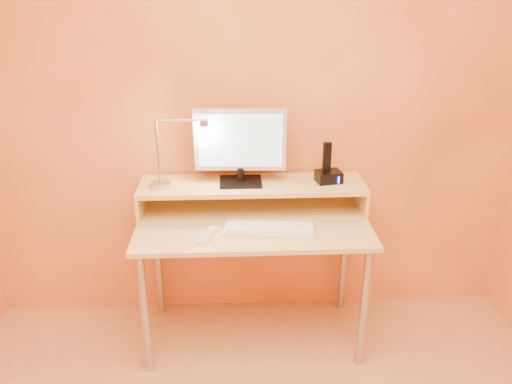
{
  "coord_description": "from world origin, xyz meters",
  "views": [
    {
      "loc": [
        -0.1,
        -1.18,
        1.9
      ],
      "look_at": [
        0.01,
        1.13,
        0.91
      ],
      "focal_mm": 35.72,
      "sensor_mm": 36.0,
      "label": 1
    }
  ],
  "objects_px": {
    "phone_dock": "(329,177)",
    "mouse": "(301,231)",
    "monitor_panel": "(240,140)",
    "lamp_base": "(161,185)",
    "keyboard": "(269,230)",
    "remote_control": "(208,235)"
  },
  "relations": [
    {
      "from": "monitor_panel",
      "to": "keyboard",
      "type": "height_order",
      "value": "monitor_panel"
    },
    {
      "from": "keyboard",
      "to": "mouse",
      "type": "height_order",
      "value": "mouse"
    },
    {
      "from": "phone_dock",
      "to": "lamp_base",
      "type": "bearing_deg",
      "value": 171.57
    },
    {
      "from": "mouse",
      "to": "remote_control",
      "type": "height_order",
      "value": "mouse"
    },
    {
      "from": "keyboard",
      "to": "remote_control",
      "type": "height_order",
      "value": "keyboard"
    },
    {
      "from": "phone_dock",
      "to": "mouse",
      "type": "relative_size",
      "value": 1.25
    },
    {
      "from": "lamp_base",
      "to": "remote_control",
      "type": "height_order",
      "value": "lamp_base"
    },
    {
      "from": "monitor_panel",
      "to": "keyboard",
      "type": "bearing_deg",
      "value": -60.54
    },
    {
      "from": "lamp_base",
      "to": "keyboard",
      "type": "relative_size",
      "value": 0.22
    },
    {
      "from": "lamp_base",
      "to": "keyboard",
      "type": "bearing_deg",
      "value": -22.32
    },
    {
      "from": "monitor_panel",
      "to": "lamp_base",
      "type": "distance_m",
      "value": 0.48
    },
    {
      "from": "monitor_panel",
      "to": "remote_control",
      "type": "bearing_deg",
      "value": -115.64
    },
    {
      "from": "monitor_panel",
      "to": "remote_control",
      "type": "distance_m",
      "value": 0.52
    },
    {
      "from": "remote_control",
      "to": "lamp_base",
      "type": "bearing_deg",
      "value": 156.31
    },
    {
      "from": "phone_dock",
      "to": "mouse",
      "type": "bearing_deg",
      "value": -131.58
    },
    {
      "from": "mouse",
      "to": "remote_control",
      "type": "bearing_deg",
      "value": 162.66
    },
    {
      "from": "lamp_base",
      "to": "phone_dock",
      "type": "relative_size",
      "value": 0.77
    },
    {
      "from": "monitor_panel",
      "to": "lamp_base",
      "type": "xyz_separation_m",
      "value": [
        -0.42,
        -0.04,
        -0.23
      ]
    },
    {
      "from": "lamp_base",
      "to": "mouse",
      "type": "height_order",
      "value": "lamp_base"
    },
    {
      "from": "phone_dock",
      "to": "keyboard",
      "type": "height_order",
      "value": "phone_dock"
    },
    {
      "from": "remote_control",
      "to": "monitor_panel",
      "type": "bearing_deg",
      "value": 84.32
    },
    {
      "from": "keyboard",
      "to": "mouse",
      "type": "xyz_separation_m",
      "value": [
        0.16,
        -0.04,
        0.01
      ]
    }
  ]
}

